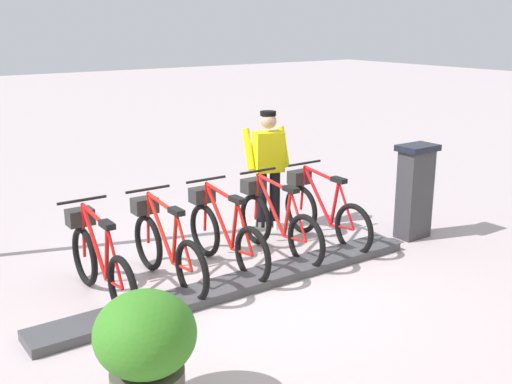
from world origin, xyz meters
The scene contains 10 objects.
ground_plane centered at (0.00, 0.00, 0.00)m, with size 60.00×60.00×0.00m, color #BCACB0.
dock_rail_base centered at (0.00, 0.00, 0.05)m, with size 0.44×4.66×0.10m, color #47474C.
payment_kiosk centered at (0.05, -2.86, 0.67)m, with size 0.36×0.52×1.28m.
bike_docked_0 centered at (0.63, -1.73, 0.43)m, with size 1.72×0.54×1.02m.
bike_docked_1 centered at (0.63, -0.96, 0.43)m, with size 1.72×0.54×1.02m.
bike_docked_2 centered at (0.63, -0.19, 0.43)m, with size 1.72×0.54×1.02m.
bike_docked_3 centered at (0.63, 0.59, 0.43)m, with size 1.72×0.54×1.02m.
bike_docked_4 centered at (0.63, 1.36, 0.43)m, with size 1.72×0.54×1.02m.
worker_near_rack centered at (1.54, -1.51, 0.91)m, with size 0.57×0.69×1.66m.
planter_bush centered at (-1.47, 1.82, 0.54)m, with size 0.76×0.76×0.97m.
Camera 1 is at (-5.27, 3.51, 2.86)m, focal length 43.57 mm.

